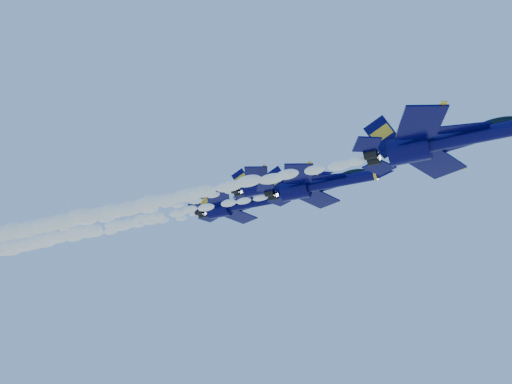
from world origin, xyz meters
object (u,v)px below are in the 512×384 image
at_px(jet_fourth, 238,205).
at_px(jet_third, 275,183).
at_px(jet_lead, 447,140).
at_px(jet_second, 320,184).

bearing_deg(jet_fourth, jet_third, -41.89).
height_order(jet_third, jet_fourth, jet_fourth).
distance_m(jet_lead, jet_second, 20.37).
relative_size(jet_lead, jet_second, 1.17).
bearing_deg(jet_lead, jet_second, 148.73).
xyz_separation_m(jet_lead, jet_second, (-17.20, 10.45, 3.13)).
relative_size(jet_second, jet_fourth, 1.02).
height_order(jet_lead, jet_second, jet_second).
distance_m(jet_second, jet_third, 9.09).
bearing_deg(jet_second, jet_fourth, 144.61).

